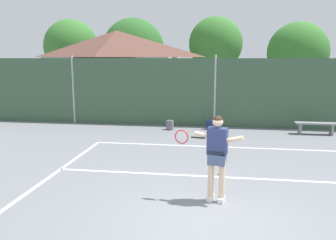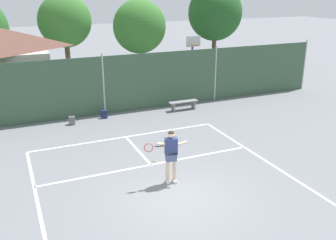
{
  "view_description": "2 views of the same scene",
  "coord_description": "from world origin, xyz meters",
  "px_view_note": "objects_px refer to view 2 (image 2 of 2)",
  "views": [
    {
      "loc": [
        0.12,
        -5.98,
        3.03
      ],
      "look_at": [
        -1.38,
        4.27,
        1.12
      ],
      "focal_mm": 36.51,
      "sensor_mm": 36.0,
      "label": 1
    },
    {
      "loc": [
        -4.48,
        -9.33,
        6.18
      ],
      "look_at": [
        1.25,
        3.75,
        1.17
      ],
      "focal_mm": 40.45,
      "sensor_mm": 36.0,
      "label": 2
    }
  ],
  "objects_px": {
    "tennis_player": "(171,152)",
    "backpack_grey": "(72,121)",
    "tennis_ball": "(154,161)",
    "basketball_hoop": "(193,57)",
    "courtside_bench": "(183,103)",
    "backpack_navy": "(104,114)"
  },
  "relations": [
    {
      "from": "basketball_hoop",
      "to": "tennis_ball",
      "type": "relative_size",
      "value": 53.79
    },
    {
      "from": "tennis_player",
      "to": "backpack_grey",
      "type": "distance_m",
      "value": 7.43
    },
    {
      "from": "basketball_hoop",
      "to": "courtside_bench",
      "type": "xyz_separation_m",
      "value": [
        -1.74,
        -2.41,
        -1.95
      ]
    },
    {
      "from": "backpack_navy",
      "to": "tennis_player",
      "type": "bearing_deg",
      "value": -87.5
    },
    {
      "from": "backpack_navy",
      "to": "backpack_grey",
      "type": "bearing_deg",
      "value": -168.95
    },
    {
      "from": "backpack_navy",
      "to": "basketball_hoop",
      "type": "bearing_deg",
      "value": 18.75
    },
    {
      "from": "basketball_hoop",
      "to": "courtside_bench",
      "type": "bearing_deg",
      "value": -125.9
    },
    {
      "from": "courtside_bench",
      "to": "basketball_hoop",
      "type": "bearing_deg",
      "value": 54.1
    },
    {
      "from": "tennis_player",
      "to": "backpack_navy",
      "type": "distance_m",
      "value": 7.48
    },
    {
      "from": "backpack_grey",
      "to": "tennis_ball",
      "type": "bearing_deg",
      "value": -68.9
    },
    {
      "from": "tennis_player",
      "to": "tennis_ball",
      "type": "height_order",
      "value": "tennis_player"
    },
    {
      "from": "backpack_grey",
      "to": "backpack_navy",
      "type": "height_order",
      "value": "same"
    },
    {
      "from": "basketball_hoop",
      "to": "backpack_grey",
      "type": "relative_size",
      "value": 7.67
    },
    {
      "from": "backpack_navy",
      "to": "courtside_bench",
      "type": "xyz_separation_m",
      "value": [
        4.21,
        -0.39,
        0.17
      ]
    },
    {
      "from": "backpack_grey",
      "to": "backpack_navy",
      "type": "bearing_deg",
      "value": 11.05
    },
    {
      "from": "basketball_hoop",
      "to": "courtside_bench",
      "type": "relative_size",
      "value": 2.22
    },
    {
      "from": "backpack_grey",
      "to": "backpack_navy",
      "type": "relative_size",
      "value": 1.0
    },
    {
      "from": "tennis_ball",
      "to": "courtside_bench",
      "type": "bearing_deg",
      "value": 54.48
    },
    {
      "from": "basketball_hoop",
      "to": "backpack_grey",
      "type": "xyz_separation_m",
      "value": [
        -7.61,
        -2.35,
        -2.12
      ]
    },
    {
      "from": "basketball_hoop",
      "to": "backpack_navy",
      "type": "height_order",
      "value": "basketball_hoop"
    },
    {
      "from": "backpack_navy",
      "to": "tennis_ball",
      "type": "bearing_deg",
      "value": -85.87
    },
    {
      "from": "basketball_hoop",
      "to": "tennis_ball",
      "type": "height_order",
      "value": "basketball_hoop"
    }
  ]
}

